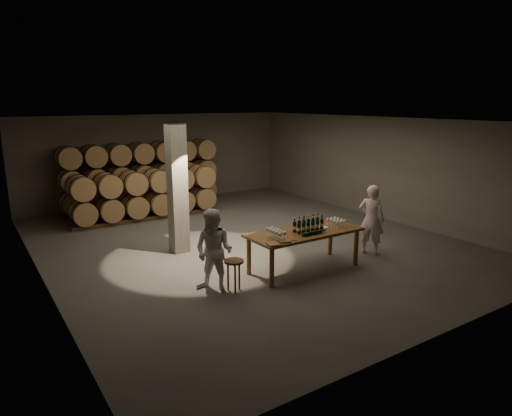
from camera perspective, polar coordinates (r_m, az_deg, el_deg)
room at (r=11.27m, az=-9.81°, el=2.40°), size 12.00×12.00×12.00m
tasting_table at (r=10.12m, az=6.06°, el=-3.42°), size 2.60×1.10×0.90m
barrel_stack_back at (r=16.24m, az=-14.15°, el=4.07°), size 5.48×0.95×2.31m
barrel_stack_front at (r=14.88m, az=-13.68°, el=1.82°), size 4.70×0.95×1.57m
bottle_cluster at (r=10.09m, az=6.55°, el=-2.18°), size 0.73×0.23×0.33m
lying_bottles at (r=9.82m, az=7.10°, el=-3.10°), size 0.62×0.08×0.08m
glass_cluster_left at (r=9.51m, az=2.52°, el=-2.96°), size 0.20×0.53×0.19m
glass_cluster_right at (r=10.61m, az=10.02°, el=-1.55°), size 0.30×0.41×0.16m
plate at (r=10.39m, az=8.26°, el=-2.40°), size 0.28×0.28×0.02m
notebook_near at (r=9.29m, az=3.58°, el=-4.15°), size 0.28×0.25×0.03m
notebook_corner at (r=9.13m, az=2.11°, el=-4.48°), size 0.30×0.35×0.03m
pen at (r=9.36m, az=4.69°, el=-4.10°), size 0.14×0.05×0.01m
stool at (r=9.03m, az=-2.76°, el=-7.24°), size 0.39×0.39×0.65m
person_man at (r=11.45m, az=14.21°, el=-1.43°), size 0.68×0.75×1.73m
person_woman at (r=8.98m, az=-5.27°, el=-5.37°), size 0.98×1.02×1.67m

